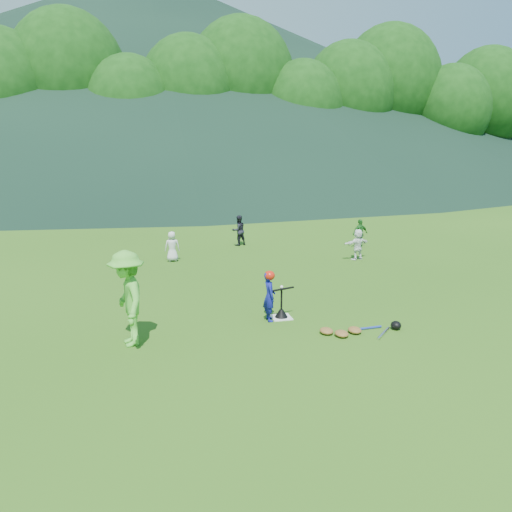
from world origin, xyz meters
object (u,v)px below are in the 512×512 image
Objects in this scene: batter_child at (269,296)px; adult_coach at (128,298)px; fielder_b at (239,230)px; equipment_pile at (355,330)px; home_plate at (281,317)px; fielder_c at (360,234)px; fielder_a at (172,246)px; fielder_d at (358,244)px; batting_tee at (281,312)px.

batter_child is 3.16m from adult_coach.
equipment_pile is at bearing 74.37° from fielder_b.
adult_coach is at bearing 173.65° from equipment_pile.
fielder_c is at bearing 53.01° from home_plate.
fielder_a is (1.36, 6.96, -0.45)m from adult_coach.
fielder_a is at bearing -26.58° from fielder_d.
fielder_c is 1.03× the size of fielder_d.
fielder_b reaches higher than fielder_c.
fielder_d reaches higher than fielder_a.
home_plate is 1.79m from equipment_pile.
adult_coach is 2.82× the size of batting_tee.
home_plate is at bearing 34.76° from fielder_d.
equipment_pile reaches higher than home_plate.
fielder_c is at bearing -173.61° from fielder_a.
fielder_c is at bearing 64.49° from equipment_pile.
fielder_c is 2.02m from fielder_d.
fielder_c is (8.46, 7.51, -0.41)m from adult_coach.
batter_child is at bearing -163.21° from home_plate.
fielder_a is (-1.71, 6.29, -0.06)m from batter_child.
home_plate is 3.59m from adult_coach.
fielder_b reaches higher than batter_child.
fielder_b is at bearing -140.81° from fielder_a.
fielder_d is 6.89m from equipment_pile.
batting_tee is (-4.16, -4.95, -0.40)m from fielder_d.
adult_coach is 1.63× the size of fielder_b.
equipment_pile is (1.57, -1.18, -0.50)m from batter_child.
home_plate is at bearing -72.04° from batter_child.
adult_coach is 1.81× the size of fielder_d.
fielder_d is 6.48m from batting_tee.
fielder_d is at bearing 49.96° from batting_tee.
batter_child is 8.72m from fielder_c.
batter_child is 8.41m from fielder_b.
fielder_b is at bearing -28.53° from fielder_c.
adult_coach is 4.75m from equipment_pile.
batting_tee is (2.02, -6.20, -0.38)m from fielder_a.
home_plate is 0.65m from batter_child.
home_plate is 8.47m from fielder_c.
fielder_c is at bearing -132.37° from fielder_d.
fielder_d reaches higher than batting_tee.
fielder_c is 8.91m from equipment_pile.
fielder_a reaches higher than equipment_pile.
batting_tee reaches higher than equipment_pile.
batter_child reaches higher than fielder_a.
home_plate is 0.44× the size of fielder_a.
fielder_a is 8.17m from equipment_pile.
batter_child is (-0.31, -0.09, 0.56)m from home_plate.
fielder_b is 1.08× the size of fielder_c.
fielder_c reaches higher than batting_tee.
batting_tee is at bearing 0.00° from home_plate.
fielder_a is at bearing 18.19° from fielder_b.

